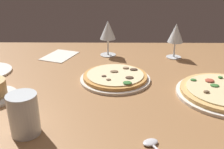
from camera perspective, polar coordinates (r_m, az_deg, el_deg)
The scene contains 7 objects.
dining_table at distance 98.86cm, azimuth -0.70°, elevation -3.01°, with size 150.00×110.00×4.00cm, color #996B42.
pizza_main at distance 100.21cm, azimuth 0.71°, elevation -0.61°, with size 26.56×26.56×3.23cm.
wine_glass_far at distance 125.78cm, azimuth 13.55°, elevation 8.38°, with size 7.22×7.22×16.07cm.
wine_glass_near at distance 125.41cm, azimuth -0.89°, elevation 9.28°, with size 7.56×7.56×16.82cm.
water_glass at distance 71.91cm, azimuth -18.37°, elevation -8.65°, with size 7.66×7.66×11.19cm.
paper_menu at distance 129.71cm, azimuth -11.19°, elevation 3.96°, with size 12.40×17.12×0.30cm, color silver.
spoon at distance 66.97cm, azimuth 8.77°, elevation -14.74°, with size 6.24×9.44×1.00cm.
Camera 1 is at (-2.01, 89.06, 44.88)cm, focal length 42.49 mm.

